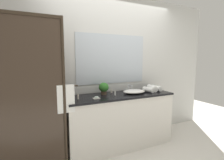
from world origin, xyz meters
TOP-DOWN VIEW (x-y plane):
  - ground_plane at (0.00, 0.00)m, footprint 8.00×8.00m
  - wall_back_with_mirror at (0.00, 0.34)m, footprint 4.40×0.06m
  - vanity_cabinet at (0.00, 0.01)m, footprint 1.80×0.58m
  - shower_enclosure at (-1.27, -0.19)m, footprint 1.20×0.59m
  - sink_basin at (0.26, -0.02)m, footprint 0.39×0.30m
  - faucet at (0.26, 0.17)m, footprint 0.17×0.15m
  - potted_plant at (-0.24, 0.12)m, footprint 0.16×0.16m
  - soap_dish at (-0.46, -0.12)m, footprint 0.10×0.07m
  - amenity_bottle_lotion at (-0.71, -0.03)m, footprint 0.03×0.03m
  - amenity_bottle_conditioner at (-0.10, -0.02)m, footprint 0.02×0.02m
  - amenity_bottle_body_wash at (-0.07, 0.20)m, footprint 0.03×0.03m
  - rolled_towel_near_edge at (0.76, 0.00)m, footprint 0.11×0.24m
  - rolled_towel_middle at (0.65, -0.01)m, footprint 0.15×0.25m
  - rolled_towel_far_edge at (0.54, -0.05)m, footprint 0.14×0.22m

SIDE VIEW (x-z plane):
  - ground_plane at x=0.00m, z-range 0.00..0.00m
  - vanity_cabinet at x=0.00m, z-range 0.00..0.90m
  - soap_dish at x=-0.46m, z-range 0.90..0.93m
  - sink_basin at x=0.26m, z-range 0.90..0.97m
  - amenity_bottle_body_wash at x=-0.07m, z-range 0.90..0.97m
  - amenity_bottle_conditioner at x=-0.10m, z-range 0.90..0.97m
  - amenity_bottle_lotion at x=-0.71m, z-range 0.90..0.98m
  - faucet at x=0.26m, z-range 0.88..1.01m
  - rolled_towel_far_edge at x=0.54m, z-range 0.90..0.99m
  - rolled_towel_near_edge at x=0.76m, z-range 0.90..1.00m
  - rolled_towel_middle at x=0.65m, z-range 0.90..1.01m
  - potted_plant at x=-0.24m, z-range 0.91..1.11m
  - shower_enclosure at x=-1.27m, z-range 0.03..2.03m
  - wall_back_with_mirror at x=0.00m, z-range 0.00..2.60m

